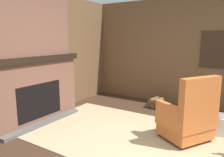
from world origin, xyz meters
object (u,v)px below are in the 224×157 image
firewood_stack (156,103)px  storage_case (46,51)px  armchair (188,118)px  decorative_plate_on_mantel (34,49)px

firewood_stack → storage_case: bearing=-135.0°
armchair → decorative_plate_on_mantel: (-2.76, -0.63, 1.02)m
armchair → decorative_plate_on_mantel: bearing=44.2°
armchair → firewood_stack: size_ratio=2.50×
decorative_plate_on_mantel → storage_case: bearing=85.7°
armchair → storage_case: storage_case is taller
storage_case → decorative_plate_on_mantel: (-0.02, -0.27, 0.03)m
firewood_stack → armchair: bearing=-52.5°
firewood_stack → decorative_plate_on_mantel: 2.92m
firewood_stack → decorative_plate_on_mantel: decorative_plate_on_mantel is taller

